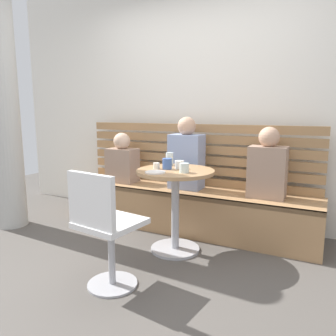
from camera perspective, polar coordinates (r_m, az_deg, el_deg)
The scene contains 16 objects.
ground at distance 2.60m, azimuth -8.45°, elevation -18.72°, with size 8.00×8.00×0.00m, color #514C47.
back_wall at distance 3.75m, azimuth 5.92°, elevation 13.04°, with size 5.20×0.10×2.90m, color white.
concrete_pillar at distance 3.86m, azimuth -27.08°, elevation 11.20°, with size 0.32×0.32×2.80m, color #B2B2AD.
booth_bench at distance 3.48m, azimuth 2.95°, elevation -7.14°, with size 2.70×0.52×0.44m.
booth_backrest at distance 3.58m, azimuth 4.59°, elevation 2.43°, with size 2.65×0.04×0.67m.
cafe_table at distance 2.87m, azimuth 1.29°, elevation -4.66°, with size 0.68×0.68×0.74m.
white_chair at distance 2.30m, azimuth -11.17°, elevation -9.98°, with size 0.45×0.45×0.85m.
person_adult at distance 3.39m, azimuth 3.32°, elevation 1.97°, with size 0.34×0.22×0.75m.
person_child_left at distance 3.16m, azimuth 17.06°, elevation 0.22°, with size 0.34×0.22×0.66m.
person_child_middle at distance 3.76m, azimuth -8.01°, elevation 1.28°, with size 0.34×0.22×0.56m.
cup_glass_tall at distance 3.06m, azimuth 0.27°, elevation 1.61°, with size 0.07×0.07×0.12m, color silver.
cup_mug_blue at distance 2.85m, azimuth -0.15°, elevation 0.75°, with size 0.08×0.08×0.10m, color #3D5B9E.
cup_espresso_small at distance 2.86m, azimuth -2.06°, elevation 0.38°, with size 0.06×0.06×0.06m, color silver.
cup_ceramic_white at distance 2.89m, azimuth 1.99°, elevation 0.60°, with size 0.08×0.08×0.07m, color white.
cup_glass_short at distance 2.69m, azimuth 2.85°, elevation 0.01°, with size 0.08×0.08×0.08m, color silver.
plate_small at distance 2.68m, azimuth -2.25°, elevation -0.75°, with size 0.17×0.17×0.01m, color white.
Camera 1 is at (1.34, -1.85, 1.24)m, focal length 34.77 mm.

